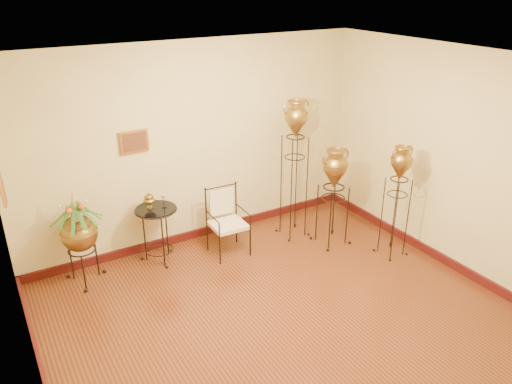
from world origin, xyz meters
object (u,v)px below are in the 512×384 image
armchair (228,222)px  side_table (158,233)px  amphora_tall (294,168)px  amphora_mid (396,201)px  planter_urn (79,230)px

armchair → side_table: bearing=163.2°
amphora_tall → side_table: size_ratio=2.08×
amphora_tall → amphora_mid: bearing=-53.6°
planter_urn → armchair: 1.91m
amphora_mid → armchair: (-1.92, 1.14, -0.32)m
amphora_tall → amphora_mid: (0.85, -1.15, -0.24)m
amphora_tall → planter_urn: size_ratio=1.58×
amphora_tall → planter_urn: bearing=174.4°
armchair → amphora_tall: bearing=2.4°
amphora_tall → side_table: 2.08m
amphora_tall → side_table: (-1.96, 0.29, -0.63)m
amphora_tall → planter_urn: 2.96m
amphora_mid → side_table: (-2.81, 1.44, -0.39)m
armchair → side_table: 0.94m
armchair → side_table: (-0.89, 0.30, -0.06)m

